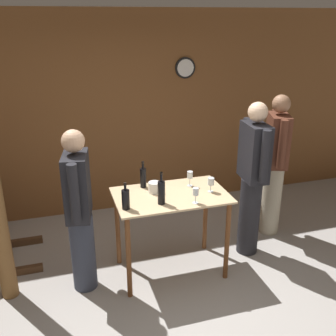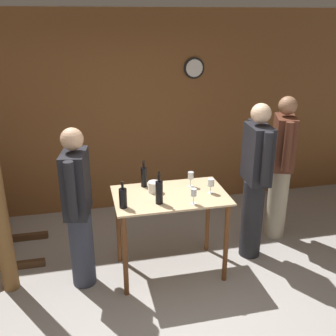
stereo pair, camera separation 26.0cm
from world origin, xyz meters
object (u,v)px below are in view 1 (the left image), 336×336
object	(u,v)px
wine_bottle_left	(143,177)
person_visitor_bearded	(79,209)
ice_bucket	(154,187)
person_visitor_with_scarf	(275,163)
wine_bottle_center	(161,192)
wine_glass_near_center	(190,175)
wine_glass_near_right	(211,182)
wine_glass_near_left	(196,192)
wine_bottle_far_left	(126,199)
person_host	(252,177)

from	to	relation	value
wine_bottle_left	person_visitor_bearded	world-z (taller)	person_visitor_bearded
ice_bucket	person_visitor_with_scarf	bearing A→B (deg)	11.56
wine_bottle_center	wine_glass_near_center	bearing A→B (deg)	38.33
wine_glass_near_center	person_visitor_with_scarf	world-z (taller)	person_visitor_with_scarf
wine_glass_near_right	ice_bucket	size ratio (longest dim) A/B	1.22
person_visitor_with_scarf	wine_glass_near_left	bearing A→B (deg)	-152.11
wine_glass_near_right	ice_bucket	world-z (taller)	wine_glass_near_right
ice_bucket	person_visitor_with_scarf	size ratio (longest dim) A/B	0.07
wine_bottle_far_left	person_visitor_with_scarf	distance (m)	2.04
wine_glass_near_left	wine_bottle_center	bearing A→B (deg)	165.03
wine_glass_near_center	person_visitor_bearded	distance (m)	1.19
wine_glass_near_left	wine_glass_near_center	bearing A→B (deg)	77.69
wine_glass_near_center	person_visitor_bearded	size ratio (longest dim) A/B	0.10
wine_bottle_center	wine_glass_near_left	distance (m)	0.33
wine_bottle_left	wine_glass_near_left	size ratio (longest dim) A/B	1.80
wine_glass_near_center	ice_bucket	world-z (taller)	wine_glass_near_center
wine_bottle_center	person_host	world-z (taller)	person_host
wine_glass_near_left	person_host	distance (m)	0.88
wine_glass_near_center	wine_glass_near_right	bearing A→B (deg)	-52.98
wine_bottle_far_left	wine_glass_near_left	xyz separation A→B (m)	(0.67, -0.08, 0.01)
wine_bottle_far_left	wine_bottle_center	distance (m)	0.35
wine_bottle_far_left	wine_glass_near_left	size ratio (longest dim) A/B	1.68
wine_bottle_center	wine_bottle_far_left	bearing A→B (deg)	-178.59
wine_bottle_center	wine_glass_near_right	bearing A→B (deg)	11.85
wine_bottle_center	ice_bucket	world-z (taller)	wine_bottle_center
wine_bottle_far_left	person_visitor_with_scarf	xyz separation A→B (m)	(1.95, 0.60, -0.07)
wine_glass_near_center	ice_bucket	distance (m)	0.41
wine_bottle_left	wine_glass_near_center	size ratio (longest dim) A/B	1.76
person_host	wine_glass_near_left	bearing A→B (deg)	-156.21
wine_glass_near_left	wine_glass_near_right	size ratio (longest dim) A/B	1.04
wine_bottle_left	person_visitor_with_scarf	world-z (taller)	person_visitor_with_scarf
wine_bottle_center	ice_bucket	xyz separation A→B (m)	(0.00, 0.27, -0.07)
ice_bucket	person_visitor_bearded	size ratio (longest dim) A/B	0.08
wine_bottle_far_left	wine_bottle_left	size ratio (longest dim) A/B	0.93
person_visitor_bearded	person_visitor_with_scarf	bearing A→B (deg)	10.28
wine_bottle_far_left	person_host	size ratio (longest dim) A/B	0.15
person_visitor_with_scarf	person_visitor_bearded	distance (m)	2.41
wine_glass_near_left	person_visitor_bearded	size ratio (longest dim) A/B	0.10
wine_bottle_left	wine_glass_near_center	xyz separation A→B (m)	(0.48, -0.11, 0.00)
wine_bottle_far_left	ice_bucket	size ratio (longest dim) A/B	2.13
wine_glass_near_center	wine_glass_near_right	distance (m)	0.25
person_visitor_bearded	wine_bottle_left	bearing A→B (deg)	20.98
ice_bucket	person_visitor_bearded	world-z (taller)	person_visitor_bearded
wine_bottle_left	wine_glass_near_right	distance (m)	0.71
wine_bottle_left	person_visitor_bearded	size ratio (longest dim) A/B	0.17
wine_glass_near_left	ice_bucket	size ratio (longest dim) A/B	1.27
ice_bucket	person_host	world-z (taller)	person_host
person_host	person_visitor_with_scarf	distance (m)	0.58
person_host	person_visitor_with_scarf	world-z (taller)	person_host
person_host	wine_glass_near_right	bearing A→B (deg)	-164.87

